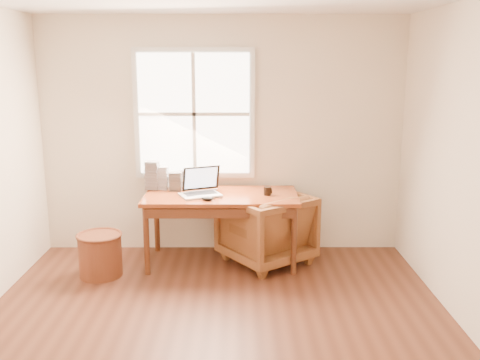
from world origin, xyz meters
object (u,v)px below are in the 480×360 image
object	(u,v)px
laptop	(200,182)
cd_stack_a	(162,178)
desk	(221,196)
coffee_mug	(267,191)
wicker_stool	(100,255)
armchair	(266,228)

from	to	relation	value
laptop	cd_stack_a	world-z (taller)	laptop
desk	coffee_mug	bearing A→B (deg)	-3.86
desk	wicker_stool	bearing A→B (deg)	-162.80
cd_stack_a	laptop	bearing A→B (deg)	-34.93
desk	armchair	distance (m)	0.59
armchair	laptop	bearing A→B (deg)	-29.83
coffee_mug	cd_stack_a	xyz separation A→B (m)	(-1.13, 0.26, 0.08)
desk	cd_stack_a	xyz separation A→B (m)	(-0.65, 0.23, 0.15)
armchair	coffee_mug	world-z (taller)	coffee_mug
armchair	wicker_stool	world-z (taller)	armchair
desk	armchair	xyz separation A→B (m)	(0.47, -0.00, -0.35)
wicker_stool	cd_stack_a	bearing A→B (deg)	47.25
armchair	laptop	distance (m)	0.87
wicker_stool	cd_stack_a	size ratio (longest dim) A/B	1.69
desk	coffee_mug	world-z (taller)	coffee_mug
laptop	armchair	bearing A→B (deg)	-17.14
desk	cd_stack_a	size ratio (longest dim) A/B	6.37
desk	coffee_mug	size ratio (longest dim) A/B	18.41
coffee_mug	cd_stack_a	size ratio (longest dim) A/B	0.35
laptop	cd_stack_a	xyz separation A→B (m)	(-0.43, 0.30, -0.03)
laptop	cd_stack_a	size ratio (longest dim) A/B	1.69
armchair	wicker_stool	distance (m)	1.73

